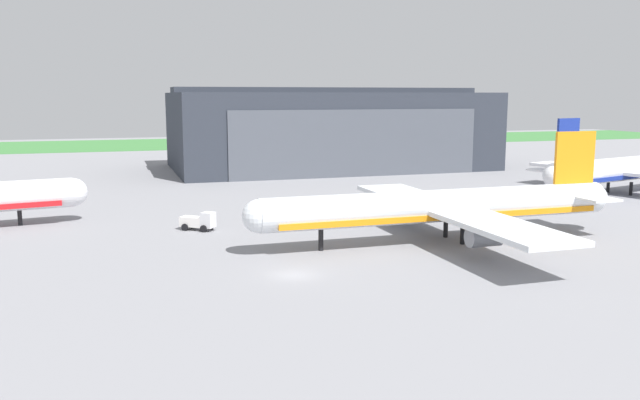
# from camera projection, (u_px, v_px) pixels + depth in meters

# --- Properties ---
(ground_plane) EXTENTS (440.00, 440.00, 0.00)m
(ground_plane) POSITION_uv_depth(u_px,v_px,m) (294.00, 275.00, 62.55)
(ground_plane) COLOR gray
(grass_field_strip) EXTENTS (440.00, 56.00, 0.08)m
(grass_field_strip) POSITION_uv_depth(u_px,v_px,m) (157.00, 144.00, 231.70)
(grass_field_strip) COLOR #3E7E3D
(grass_field_strip) RESTS_ON ground_plane
(maintenance_hangar) EXTENTS (71.93, 37.96, 18.78)m
(maintenance_hangar) POSITION_uv_depth(u_px,v_px,m) (329.00, 130.00, 154.76)
(maintenance_hangar) COLOR #2D333D
(maintenance_hangar) RESTS_ON ground_plane
(airliner_near_right) EXTENTS (46.62, 40.81, 12.56)m
(airliner_near_right) POSITION_uv_depth(u_px,v_px,m) (442.00, 207.00, 76.29)
(airliner_near_right) COLOR silver
(airliner_near_right) RESTS_ON ground_plane
(airliner_far_left) EXTENTS (41.40, 35.69, 13.36)m
(airliner_far_left) POSITION_uv_depth(u_px,v_px,m) (626.00, 170.00, 114.40)
(airliner_far_left) COLOR white
(airliner_far_left) RESTS_ON ground_plane
(fuel_bowser) EXTENTS (4.55, 4.06, 2.40)m
(fuel_bowser) POSITION_uv_depth(u_px,v_px,m) (199.00, 221.00, 83.15)
(fuel_bowser) COLOR silver
(fuel_bowser) RESTS_ON ground_plane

